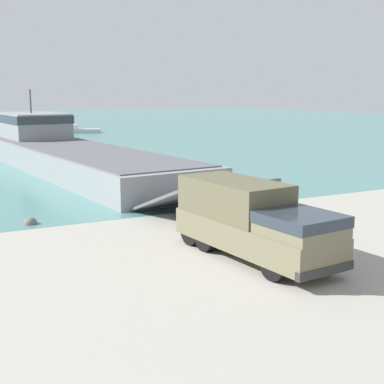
# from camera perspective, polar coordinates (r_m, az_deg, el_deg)

# --- Properties ---
(ground_plane) EXTENTS (240.00, 240.00, 0.00)m
(ground_plane) POSITION_cam_1_polar(r_m,az_deg,el_deg) (26.39, 4.38, -3.91)
(ground_plane) COLOR #9E998E
(landing_craft) EXTENTS (10.86, 40.30, 6.92)m
(landing_craft) POSITION_cam_1_polar(r_m,az_deg,el_deg) (49.53, -13.60, 4.48)
(landing_craft) COLOR gray
(landing_craft) RESTS_ON ground_plane
(military_truck) EXTENTS (3.32, 8.07, 3.02)m
(military_truck) POSITION_cam_1_polar(r_m,az_deg,el_deg) (21.56, 6.49, -2.96)
(military_truck) COLOR #6B664C
(military_truck) RESTS_ON ground_plane
(soldier_on_ramp) EXTENTS (0.25, 0.44, 1.67)m
(soldier_on_ramp) POSITION_cam_1_polar(r_m,az_deg,el_deg) (23.77, 11.55, -3.32)
(soldier_on_ramp) COLOR #566042
(soldier_on_ramp) RESTS_ON ground_plane
(moored_boat_b) EXTENTS (8.93, 5.10, 1.36)m
(moored_boat_b) POSITION_cam_1_polar(r_m,az_deg,el_deg) (91.81, -12.56, 6.46)
(moored_boat_b) COLOR #B7BABF
(moored_boat_b) RESTS_ON ground_plane
(mooring_bollard) EXTENTS (0.32, 0.32, 0.73)m
(mooring_bollard) POSITION_cam_1_polar(r_m,az_deg,el_deg) (30.77, 8.32, -1.15)
(mooring_bollard) COLOR #333338
(mooring_bollard) RESTS_ON ground_plane
(shoreline_rock_a) EXTENTS (0.69, 0.69, 0.69)m
(shoreline_rock_a) POSITION_cam_1_polar(r_m,az_deg,el_deg) (28.42, -16.84, -3.29)
(shoreline_rock_a) COLOR #66605B
(shoreline_rock_a) RESTS_ON ground_plane
(shoreline_rock_b) EXTENTS (0.54, 0.54, 0.54)m
(shoreline_rock_b) POSITION_cam_1_polar(r_m,az_deg,el_deg) (32.24, 7.38, -1.31)
(shoreline_rock_b) COLOR gray
(shoreline_rock_b) RESTS_ON ground_plane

